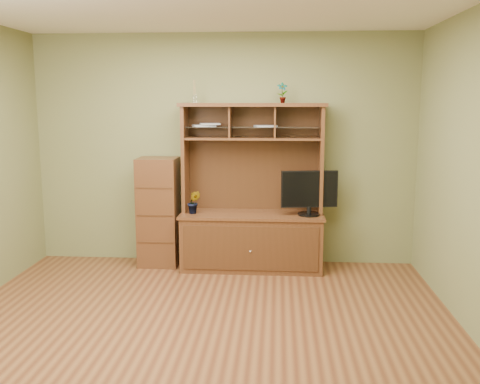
# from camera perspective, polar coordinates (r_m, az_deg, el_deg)

# --- Properties ---
(room) EXTENTS (4.54, 4.04, 2.74)m
(room) POSITION_cam_1_polar(r_m,az_deg,el_deg) (4.37, -4.41, 2.12)
(room) COLOR #542B18
(room) RESTS_ON ground
(media_hutch) EXTENTS (1.66, 0.61, 1.90)m
(media_hutch) POSITION_cam_1_polar(r_m,az_deg,el_deg) (6.19, 1.27, -3.40)
(media_hutch) COLOR #422513
(media_hutch) RESTS_ON room
(monitor) EXTENTS (0.64, 0.25, 0.51)m
(monitor) POSITION_cam_1_polar(r_m,az_deg,el_deg) (6.03, 7.41, 0.01)
(monitor) COLOR black
(monitor) RESTS_ON media_hutch
(orchid_plant) EXTENTS (0.15, 0.12, 0.27)m
(orchid_plant) POSITION_cam_1_polar(r_m,az_deg,el_deg) (6.12, -4.94, -1.09)
(orchid_plant) COLOR #366221
(orchid_plant) RESTS_ON media_hutch
(top_plant) EXTENTS (0.13, 0.10, 0.23)m
(top_plant) POSITION_cam_1_polar(r_m,az_deg,el_deg) (6.09, 4.54, 10.52)
(top_plant) COLOR #2C6322
(top_plant) RESTS_ON media_hutch
(reed_diffuser) EXTENTS (0.05, 0.05, 0.26)m
(reed_diffuser) POSITION_cam_1_polar(r_m,az_deg,el_deg) (6.17, -4.87, 10.38)
(reed_diffuser) COLOR silver
(reed_diffuser) RESTS_ON media_hutch
(magazines) EXTENTS (0.99, 0.26, 0.04)m
(magazines) POSITION_cam_1_polar(r_m,az_deg,el_deg) (6.13, -1.54, 7.13)
(magazines) COLOR #A1A1A5
(magazines) RESTS_ON media_hutch
(side_cabinet) EXTENTS (0.45, 0.42, 1.27)m
(side_cabinet) POSITION_cam_1_polar(r_m,az_deg,el_deg) (6.35, -8.66, -2.10)
(side_cabinet) COLOR #422513
(side_cabinet) RESTS_ON room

